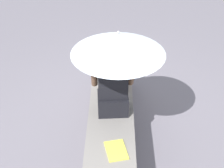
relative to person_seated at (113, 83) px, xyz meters
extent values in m
plane|color=slate|center=(-0.07, -0.02, -0.88)|extent=(14.00, 14.00, 0.00)
cube|color=gray|center=(-0.07, -0.02, -0.63)|extent=(2.24, 0.52, 0.49)
cube|color=black|center=(0.00, 0.00, -0.28)|extent=(0.30, 0.36, 0.22)
cube|color=black|center=(0.00, 0.00, 0.07)|extent=(0.22, 0.33, 0.48)
sphere|color=brown|center=(0.00, 0.00, 0.41)|extent=(0.20, 0.20, 0.20)
cylinder|color=brown|center=(0.01, -0.20, 0.10)|extent=(0.20, 0.08, 0.32)
cylinder|color=brown|center=(-0.01, 0.20, 0.10)|extent=(0.20, 0.08, 0.32)
cylinder|color=#B7B7BC|center=(-0.01, 0.05, 0.10)|extent=(0.02, 0.02, 0.98)
cone|color=silver|center=(-0.01, 0.05, 0.48)|extent=(0.98, 0.98, 0.22)
sphere|color=#B7B7BC|center=(-0.01, 0.05, 0.61)|extent=(0.03, 0.03, 0.03)
cube|color=brown|center=(-0.56, 0.07, -0.22)|extent=(0.26, 0.13, 0.34)
torus|color=brown|center=(-0.56, 0.07, -0.03)|extent=(0.19, 0.19, 0.01)
cube|color=#EAE04C|center=(0.63, 0.04, -0.38)|extent=(0.32, 0.26, 0.01)
camera|label=1|loc=(3.03, 0.04, 2.09)|focal=54.25mm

